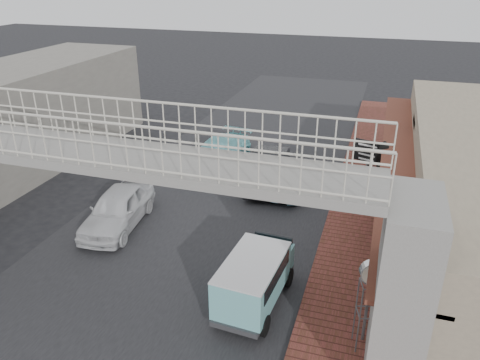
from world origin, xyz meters
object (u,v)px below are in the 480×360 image
Objects in this scene: angkot_far at (218,153)px; angkot_van at (255,275)px; motorcycle_near at (385,190)px; white_hatchback at (118,209)px; motorcycle_far at (387,160)px; dark_sedan at (268,169)px; street_clock at (372,277)px; angkot_curb at (287,177)px; arrow_sign at (386,157)px.

angkot_far is 11.10m from angkot_van.
angkot_van is 2.16× the size of motorcycle_near.
white_hatchback is at bearing -95.53° from angkot_far.
angkot_van is 12.29m from motorcycle_far.
street_clock is at bearing -68.90° from dark_sedan.
angkot_curb is 8.43m from angkot_van.
angkot_curb is (0.97, -0.24, -0.19)m from dark_sedan.
motorcycle_far is at bearing 77.53° from angkot_van.
white_hatchback is at bearing 159.33° from angkot_van.
angkot_far is at bearing 63.38° from motorcycle_near.
angkot_far is 2.61× the size of motorcycle_far.
angkot_far is at bearing 148.34° from dark_sedan.
white_hatchback is 7.33m from dark_sedan.
white_hatchback is 2.68× the size of motorcycle_near.
street_clock is (9.82, -3.89, 1.61)m from white_hatchback.
dark_sedan is at bearing 72.25° from motorcycle_near.
motorcycle_near is (5.33, -0.13, -0.24)m from dark_sedan.
white_hatchback is 2.34× the size of motorcycle_far.
motorcycle_near is at bearing -8.51° from dark_sedan.
arrow_sign is (-0.11, -4.64, 1.92)m from motorcycle_far.
dark_sedan is at bearing 120.04° from motorcycle_far.
motorcycle_far reaches higher than motorcycle_near.
angkot_curb is at bearing -176.46° from arrow_sign.
street_clock reaches higher than motorcycle_near.
white_hatchback reaches higher than motorcycle_far.
street_clock reaches higher than motorcycle_far.
dark_sedan is 1.12× the size of angkot_curb.
motorcycle_near is at bearing 71.50° from angkot_van.
street_clock is 0.88× the size of arrow_sign.
angkot_van is at bearing -31.47° from white_hatchback.
angkot_curb is at bearing 127.40° from motorcycle_far.
street_clock is at bearing 178.40° from motorcycle_far.
street_clock is at bearing 162.27° from motorcycle_near.
angkot_far is at bearing -17.81° from angkot_curb.
angkot_van is (6.50, -3.00, 0.32)m from white_hatchback.
street_clock reaches higher than angkot_van.
angkot_van reaches higher than motorcycle_far.
motorcycle_near is at bearing 21.99° from white_hatchback.
dark_sedan is at bearing -175.95° from arrow_sign.
arrow_sign is at bearing 157.72° from motorcycle_near.
angkot_curb is 5.49m from motorcycle_far.
angkot_van is at bearing 99.76° from angkot_curb.
arrow_sign is (-0.14, -1.36, 2.06)m from motorcycle_near.
arrow_sign reaches higher than motorcycle_near.
white_hatchback is 0.94× the size of dark_sedan.
angkot_far is at bearing 69.83° from white_hatchback.
motorcycle_far is at bearing -137.64° from angkot_curb.
angkot_curb is 4.32m from angkot_far.
angkot_curb is 2.22× the size of motorcycle_far.
motorcycle_far is 0.61× the size of arrow_sign.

